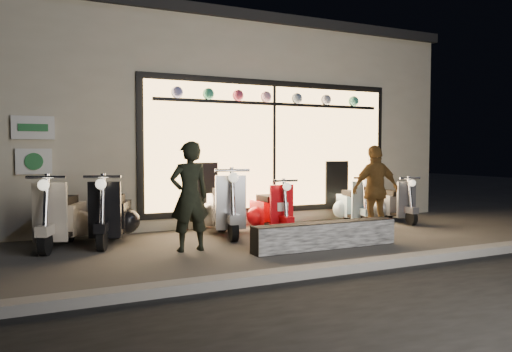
{
  "coord_description": "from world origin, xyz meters",
  "views": [
    {
      "loc": [
        -3.81,
        -6.94,
        1.49
      ],
      "look_at": [
        -0.23,
        0.6,
        1.05
      ],
      "focal_mm": 35.0,
      "sensor_mm": 36.0,
      "label": 1
    }
  ],
  "objects_px": {
    "scooter_red": "(269,211)",
    "graffiti_barrier": "(325,235)",
    "scooter_silver": "(224,208)",
    "woman": "(376,190)",
    "man": "(190,196)"
  },
  "relations": [
    {
      "from": "graffiti_barrier",
      "to": "scooter_silver",
      "type": "xyz_separation_m",
      "value": [
        -0.88,
        1.89,
        0.25
      ]
    },
    {
      "from": "scooter_red",
      "to": "man",
      "type": "xyz_separation_m",
      "value": [
        -1.82,
        -1.01,
        0.43
      ]
    },
    {
      "from": "graffiti_barrier",
      "to": "woman",
      "type": "relative_size",
      "value": 1.51
    },
    {
      "from": "scooter_silver",
      "to": "woman",
      "type": "relative_size",
      "value": 1.01
    },
    {
      "from": "scooter_silver",
      "to": "scooter_red",
      "type": "bearing_deg",
      "value": -1.61
    },
    {
      "from": "woman",
      "to": "scooter_red",
      "type": "bearing_deg",
      "value": -29.81
    },
    {
      "from": "scooter_red",
      "to": "woman",
      "type": "bearing_deg",
      "value": -31.29
    },
    {
      "from": "scooter_silver",
      "to": "scooter_red",
      "type": "height_order",
      "value": "scooter_silver"
    },
    {
      "from": "graffiti_barrier",
      "to": "woman",
      "type": "distance_m",
      "value": 1.74
    },
    {
      "from": "scooter_red",
      "to": "graffiti_barrier",
      "type": "bearing_deg",
      "value": -85.57
    },
    {
      "from": "man",
      "to": "woman",
      "type": "distance_m",
      "value": 3.4
    },
    {
      "from": "graffiti_barrier",
      "to": "woman",
      "type": "height_order",
      "value": "woman"
    },
    {
      "from": "woman",
      "to": "scooter_silver",
      "type": "bearing_deg",
      "value": -23.77
    },
    {
      "from": "man",
      "to": "scooter_silver",
      "type": "bearing_deg",
      "value": -131.47
    },
    {
      "from": "man",
      "to": "woman",
      "type": "height_order",
      "value": "man"
    }
  ]
}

